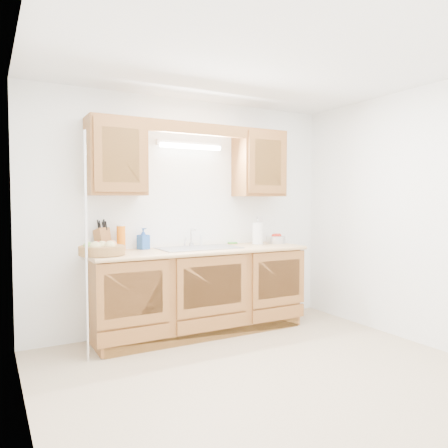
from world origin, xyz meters
TOP-DOWN VIEW (x-y plane):
  - room at (0.00, 0.00)m, footprint 3.52×3.50m
  - base_cabinets at (0.00, 1.20)m, footprint 2.20×0.60m
  - countertop at (0.00, 1.19)m, footprint 2.30×0.63m
  - upper_cabinet_left at (-0.83, 1.33)m, footprint 0.55×0.33m
  - upper_cabinet_right at (0.83, 1.33)m, footprint 0.55×0.33m
  - valance at (0.00, 1.19)m, footprint 2.20×0.05m
  - fluorescent_fixture at (0.00, 1.42)m, footprint 0.76×0.08m
  - sink at (0.00, 1.21)m, footprint 0.84×0.46m
  - wire_shelf_pole at (-1.20, 0.94)m, footprint 0.03×0.03m
  - outlet_plate at (0.95, 1.49)m, footprint 0.08×0.01m
  - fruit_basket at (-1.03, 1.11)m, footprint 0.55×0.55m
  - knife_block at (-0.95, 1.40)m, footprint 0.17×0.21m
  - orange_canister at (-0.78, 1.38)m, footprint 0.10×0.10m
  - soap_bottle at (-0.54, 1.40)m, footprint 0.13×0.13m
  - sponge at (0.54, 1.44)m, footprint 0.12×0.09m
  - paper_towel at (0.75, 1.24)m, footprint 0.14×0.14m
  - apple_bowl at (1.03, 1.27)m, footprint 0.29×0.29m

SIDE VIEW (x-z plane):
  - base_cabinets at x=0.00m, z-range 0.01..0.87m
  - sink at x=0.00m, z-range 0.65..1.01m
  - countertop at x=0.00m, z-range 0.86..0.90m
  - sponge at x=0.54m, z-range 0.90..0.92m
  - apple_bowl at x=1.03m, z-range 0.89..1.01m
  - fruit_basket at x=-1.03m, z-range 0.89..1.02m
  - wire_shelf_pole at x=-1.20m, z-range 0.00..2.00m
  - soap_bottle at x=-0.54m, z-range 0.90..1.12m
  - knife_block at x=-0.95m, z-range 0.85..1.18m
  - paper_towel at x=0.75m, z-range 0.87..1.17m
  - orange_canister at x=-0.78m, z-range 0.90..1.16m
  - outlet_plate at x=0.95m, z-range 1.09..1.21m
  - room at x=0.00m, z-range 0.00..2.50m
  - upper_cabinet_left at x=-0.83m, z-range 1.45..2.20m
  - upper_cabinet_right at x=0.83m, z-range 1.45..2.20m
  - fluorescent_fixture at x=0.00m, z-range 1.96..2.04m
  - valance at x=0.00m, z-range 2.08..2.20m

